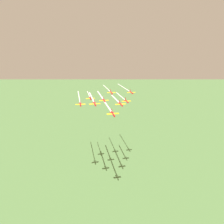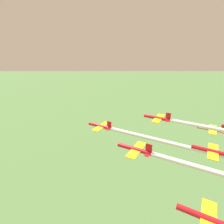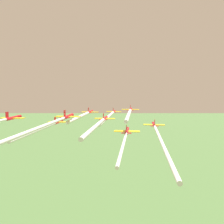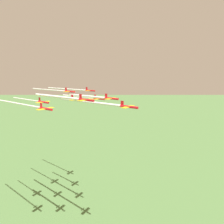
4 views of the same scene
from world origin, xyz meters
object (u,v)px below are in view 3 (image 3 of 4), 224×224
jet_7 (68,116)px  jet_5 (154,125)px  jet_0 (114,111)px  jet_6 (13,118)px  jet_4 (105,118)px  jet_8 (127,131)px  jet_3 (58,122)px  jet_1 (90,112)px  jet_2 (131,109)px

jet_7 → jet_5: bearing=29.5°
jet_0 → jet_6: jet_6 is taller
jet_4 → jet_8: (-20.97, -2.63, -1.91)m
jet_3 → jet_8: jet_8 is taller
jet_0 → jet_1: jet_1 is taller
jet_2 → jet_5: jet_2 is taller
jet_2 → jet_3: bearing=-150.5°
jet_8 → jet_5: bearing=59.5°
jet_2 → jet_8: bearing=-90.0°
jet_0 → jet_8: (-54.42, 11.79, -1.20)m
jet_5 → jet_7: size_ratio=1.00×
jet_5 → jet_6: bearing=-161.2°
jet_0 → jet_2: 21.36m
jet_2 → jet_6: (-16.49, 53.78, -0.29)m
jet_3 → jet_6: (-12.48, 17.05, 4.05)m
jet_0 → jet_7: (-45.94, 31.47, 3.69)m
jet_8 → jet_2: bearing=90.0°
jet_4 → jet_7: (-12.48, 17.05, 2.99)m
jet_0 → jet_3: 42.28m
jet_3 → jet_1: bearing=59.5°
jet_2 → jet_8: jet_2 is taller
jet_6 → jet_8: size_ratio=1.00×
jet_5 → jet_6: (4.48, 56.41, 4.49)m
jet_0 → jet_5: 42.30m
jet_7 → jet_8: size_ratio=1.00×
jet_5 → jet_0: bearing=120.5°
jet_0 → jet_1: 21.19m
jet_2 → jet_3: jet_2 is taller
jet_8 → jet_1: bearing=120.5°
jet_5 → jet_8: bearing=-120.5°
jet_1 → jet_5: 37.08m
jet_4 → jet_6: (-4.00, 36.73, 2.13)m
jet_0 → jet_3: bearing=-120.5°
jet_0 → jet_1: (-12.48, 17.05, 1.53)m
jet_6 → jet_7: size_ratio=1.00×
jet_2 → jet_7: jet_7 is taller
jet_1 → jet_4: size_ratio=1.00×
jet_5 → jet_6: jet_6 is taller
jet_8 → jet_6: bearing=-180.0°
jet_3 → jet_4: (-8.48, -19.68, 1.92)m
jet_3 → jet_7: (-20.97, -2.63, 4.91)m
jet_2 → jet_5: size_ratio=1.00×
jet_4 → jet_7: jet_7 is taller
jet_6 → jet_7: (-8.48, -19.68, 0.86)m
jet_5 → jet_8: (-12.48, 17.05, 0.46)m
jet_3 → jet_4: bearing=-0.0°
jet_0 → jet_3: jet_0 is taller
jet_0 → jet_6: bearing=-120.5°
jet_2 → jet_0: bearing=120.5°
jet_1 → jet_6: (-24.97, 34.10, 1.30)m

